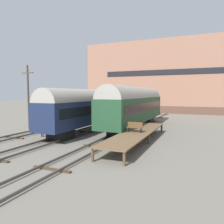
# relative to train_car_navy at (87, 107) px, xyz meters

# --- Properties ---
(ground_plane) EXTENTS (200.00, 200.00, 0.00)m
(ground_plane) POSITION_rel_train_car_navy_xyz_m (0.00, -3.61, -2.85)
(ground_plane) COLOR #6B665B
(track_left) EXTENTS (2.60, 60.00, 0.26)m
(track_left) POSITION_rel_train_car_navy_xyz_m (-4.75, -3.61, -2.71)
(track_left) COLOR #4C4742
(track_left) RESTS_ON ground
(track_middle) EXTENTS (2.60, 60.00, 0.26)m
(track_middle) POSITION_rel_train_car_navy_xyz_m (0.00, -3.61, -2.71)
(track_middle) COLOR #4C4742
(track_middle) RESTS_ON ground
(track_right) EXTENTS (2.60, 60.00, 0.26)m
(track_right) POSITION_rel_train_car_navy_xyz_m (4.75, -3.61, -2.71)
(track_right) COLOR #4C4742
(track_right) RESTS_ON ground
(train_car_navy) EXTENTS (2.86, 15.85, 5.00)m
(train_car_navy) POSITION_rel_train_car_navy_xyz_m (0.00, 0.00, 0.00)
(train_car_navy) COLOR black
(train_car_navy) RESTS_ON ground
(train_car_green) EXTENTS (3.01, 18.37, 5.36)m
(train_car_green) POSITION_rel_train_car_navy_xyz_m (4.75, 4.29, 0.21)
(train_car_green) COLOR black
(train_car_green) RESTS_ON ground
(station_platform) EXTENTS (2.52, 13.22, 0.99)m
(station_platform) POSITION_rel_train_car_navy_xyz_m (7.33, -3.82, -1.94)
(station_platform) COLOR brown
(station_platform) RESTS_ON ground
(bench) EXTENTS (1.40, 0.40, 0.91)m
(bench) POSITION_rel_train_car_navy_xyz_m (7.15, -3.89, -1.37)
(bench) COLOR brown
(bench) RESTS_ON station_platform
(person_worker) EXTENTS (0.32, 0.32, 1.65)m
(person_worker) POSITION_rel_train_car_navy_xyz_m (-2.56, -4.88, -1.87)
(person_worker) COLOR #282833
(person_worker) RESTS_ON ground
(utility_pole) EXTENTS (1.80, 0.24, 8.08)m
(utility_pole) POSITION_rel_train_car_navy_xyz_m (-7.98, -1.03, 1.35)
(utility_pole) COLOR #473828
(utility_pole) RESTS_ON ground
(warehouse_building) EXTENTS (37.10, 10.48, 16.75)m
(warehouse_building) POSITION_rel_train_car_navy_xyz_m (3.65, 32.27, 5.52)
(warehouse_building) COLOR brown
(warehouse_building) RESTS_ON ground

